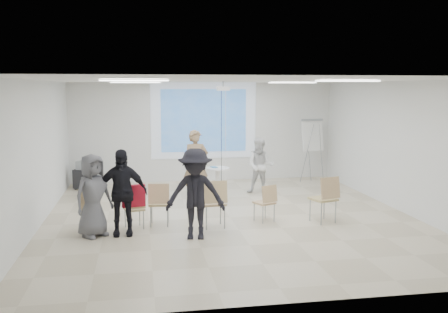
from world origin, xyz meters
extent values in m
cube|color=beige|center=(0.00, 0.00, -0.05)|extent=(8.00, 9.00, 0.10)
cube|color=white|center=(0.00, 0.00, 3.05)|extent=(8.00, 9.00, 0.10)
cube|color=silver|center=(0.00, 4.55, 1.50)|extent=(8.00, 0.10, 3.00)
cube|color=silver|center=(-4.05, 0.00, 1.50)|extent=(0.10, 9.00, 3.00)
cube|color=silver|center=(4.05, 0.00, 1.50)|extent=(0.10, 9.00, 3.00)
cube|color=silver|center=(0.00, 4.49, 1.85)|extent=(3.20, 0.01, 2.30)
cube|color=#3671B9|center=(0.00, 4.47, 1.85)|extent=(2.60, 0.01, 1.90)
cylinder|color=white|center=(0.09, 2.30, 0.03)|extent=(0.56, 0.56, 0.05)
cylinder|color=white|center=(0.09, 2.30, 0.36)|extent=(0.15, 0.15, 0.67)
cylinder|color=white|center=(0.09, 2.30, 0.72)|extent=(0.77, 0.77, 0.04)
cube|color=white|center=(0.15, 2.29, 0.75)|extent=(0.25, 0.22, 0.01)
cube|color=#408DC1|center=(-0.01, 2.34, 0.76)|extent=(0.20, 0.24, 0.02)
imported|color=#A18463|center=(-0.52, 2.06, 1.00)|extent=(0.75, 0.53, 2.01)
imported|color=white|center=(1.26, 2.33, 0.84)|extent=(0.98, 0.88, 1.67)
cube|color=white|center=(-0.34, 2.31, 1.32)|extent=(0.05, 0.13, 0.04)
cube|color=silver|center=(1.08, 2.58, 1.13)|extent=(0.09, 0.14, 0.04)
cube|color=tan|center=(-2.91, -0.70, 0.43)|extent=(0.40, 0.40, 0.04)
cube|color=tan|center=(-2.91, -0.89, 0.67)|extent=(0.40, 0.08, 0.38)
cylinder|color=#96999F|center=(-3.08, -0.86, 0.21)|extent=(0.02, 0.02, 0.42)
cylinder|color=#92949A|center=(-2.75, -0.86, 0.21)|extent=(0.02, 0.02, 0.42)
cylinder|color=#909398|center=(-3.08, -0.54, 0.21)|extent=(0.02, 0.02, 0.42)
cylinder|color=gray|center=(-2.75, -0.53, 0.21)|extent=(0.02, 0.02, 0.42)
cube|color=tan|center=(-2.08, -0.52, 0.40)|extent=(0.46, 0.46, 0.04)
cube|color=tan|center=(-2.03, -0.69, 0.63)|extent=(0.38, 0.17, 0.36)
cylinder|color=gray|center=(-2.18, -0.70, 0.20)|extent=(0.02, 0.02, 0.39)
cylinder|color=gray|center=(-1.89, -0.63, 0.20)|extent=(0.02, 0.02, 0.39)
cylinder|color=gray|center=(-2.26, -0.41, 0.20)|extent=(0.02, 0.02, 0.39)
cylinder|color=#96999E|center=(-1.97, -0.33, 0.20)|extent=(0.02, 0.02, 0.39)
cube|color=tan|center=(-1.56, -0.36, 0.46)|extent=(0.46, 0.46, 0.04)
cube|color=tan|center=(-1.58, -0.57, 0.71)|extent=(0.43, 0.12, 0.41)
cylinder|color=#909498|center=(-1.75, -0.52, 0.22)|extent=(0.02, 0.02, 0.45)
cylinder|color=gray|center=(-1.40, -0.55, 0.22)|extent=(0.02, 0.02, 0.45)
cylinder|color=gray|center=(-1.72, -0.18, 0.22)|extent=(0.02, 0.02, 0.45)
cylinder|color=#97989F|center=(-1.37, -0.21, 0.22)|extent=(0.02, 0.02, 0.45)
cube|color=tan|center=(-0.47, -0.69, 0.50)|extent=(0.50, 0.50, 0.04)
cube|color=tan|center=(-0.46, -0.92, 0.78)|extent=(0.47, 0.13, 0.44)
cylinder|color=gray|center=(-0.65, -0.89, 0.24)|extent=(0.03, 0.03, 0.49)
cylinder|color=#95979D|center=(-0.27, -0.87, 0.24)|extent=(0.03, 0.03, 0.49)
cylinder|color=gray|center=(-0.67, -0.52, 0.24)|extent=(0.03, 0.03, 0.49)
cylinder|color=gray|center=(-0.29, -0.49, 0.24)|extent=(0.03, 0.03, 0.49)
cube|color=tan|center=(0.67, -0.43, 0.40)|extent=(0.50, 0.50, 0.04)
cube|color=tan|center=(0.74, -0.59, 0.63)|extent=(0.38, 0.22, 0.36)
cylinder|color=gray|center=(0.59, -0.63, 0.20)|extent=(0.03, 0.03, 0.40)
cylinder|color=#92949A|center=(0.87, -0.51, 0.20)|extent=(0.03, 0.03, 0.40)
cylinder|color=gray|center=(0.46, -0.35, 0.20)|extent=(0.03, 0.03, 0.40)
cylinder|color=gray|center=(0.74, -0.23, 0.20)|extent=(0.03, 0.03, 0.40)
cube|color=tan|center=(1.88, -0.71, 0.50)|extent=(0.59, 0.59, 0.04)
cube|color=tan|center=(1.95, -0.92, 0.78)|extent=(0.48, 0.24, 0.45)
cylinder|color=gray|center=(1.76, -0.95, 0.25)|extent=(0.03, 0.03, 0.49)
cylinder|color=gray|center=(2.12, -0.83, 0.25)|extent=(0.03, 0.03, 0.49)
cylinder|color=#92949A|center=(1.64, -0.59, 0.25)|extent=(0.03, 0.03, 0.49)
cylinder|color=gray|center=(2.00, -0.47, 0.25)|extent=(0.03, 0.03, 0.49)
cube|color=#B11527|center=(-2.08, -0.74, 0.72)|extent=(0.47, 0.22, 0.44)
imported|color=black|center=(-1.56, -0.34, 0.49)|extent=(0.36, 0.27, 0.03)
imported|color=black|center=(-2.30, -0.95, 0.97)|extent=(1.14, 0.70, 1.93)
imported|color=black|center=(-0.92, -1.41, 0.98)|extent=(1.35, 0.88, 1.95)
imported|color=slate|center=(-2.83, -0.95, 0.90)|extent=(1.04, 1.00, 1.79)
cylinder|color=gray|center=(3.00, 3.63, 0.89)|extent=(0.36, 0.15, 1.75)
cylinder|color=gray|center=(3.48, 3.72, 0.89)|extent=(0.30, 0.27, 1.75)
cylinder|color=gray|center=(3.18, 3.99, 0.89)|extent=(0.10, 0.39, 1.74)
cube|color=white|center=(3.22, 3.79, 1.43)|extent=(0.72, 0.33, 0.98)
cube|color=gray|center=(3.21, 3.83, 1.88)|extent=(0.71, 0.19, 0.07)
cube|color=black|center=(-3.49, 3.77, 0.30)|extent=(0.65, 0.60, 0.53)
cube|color=#909398|center=(-3.49, 3.77, 0.68)|extent=(0.47, 0.44, 0.23)
cylinder|color=black|center=(-3.75, 3.71, 0.03)|extent=(0.08, 0.08, 0.06)
cylinder|color=black|center=(-3.36, 3.54, 0.03)|extent=(0.08, 0.08, 0.06)
cylinder|color=black|center=(-3.62, 4.00, 0.03)|extent=(0.08, 0.08, 0.06)
cylinder|color=black|center=(-3.24, 3.83, 0.03)|extent=(0.08, 0.08, 0.06)
cube|color=white|center=(0.10, 1.50, 2.82)|extent=(0.30, 0.25, 0.10)
cylinder|color=gray|center=(0.10, 1.50, 2.93)|extent=(0.04, 0.04, 0.14)
cylinder|color=black|center=(0.04, 1.42, 1.39)|extent=(0.01, 0.01, 2.77)
cylinder|color=white|center=(0.14, 1.40, 1.39)|extent=(0.01, 0.01, 2.77)
cube|color=white|center=(-2.00, 2.00, 2.97)|extent=(1.20, 0.30, 0.02)
cube|color=white|center=(2.00, 2.00, 2.97)|extent=(1.20, 0.30, 0.02)
cube|color=white|center=(-2.00, -1.50, 2.97)|extent=(1.20, 0.30, 0.02)
cube|color=white|center=(2.00, -1.50, 2.97)|extent=(1.20, 0.30, 0.02)
camera|label=1|loc=(-1.92, -10.56, 2.85)|focal=40.00mm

